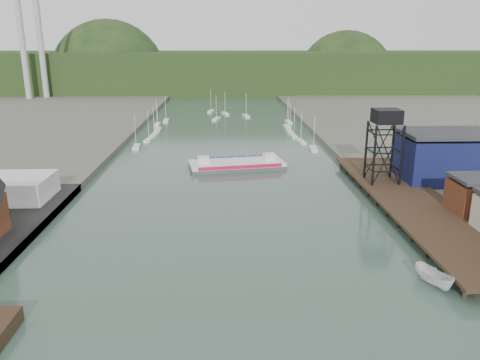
{
  "coord_description": "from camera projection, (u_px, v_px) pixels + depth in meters",
  "views": [
    {
      "loc": [
        0.07,
        -40.79,
        31.65
      ],
      "look_at": [
        3.33,
        53.54,
        4.0
      ],
      "focal_mm": 35.0,
      "sensor_mm": 36.0,
      "label": 1
    }
  ],
  "objects": [
    {
      "name": "marina_sailboats",
      "position": [
        224.0,
        128.0,
        180.73
      ],
      "size": [
        57.71,
        92.65,
        0.9
      ],
      "color": "silver",
      "rests_on": "ground"
    },
    {
      "name": "chain_ferry",
      "position": [
        237.0,
        164.0,
        122.97
      ],
      "size": [
        25.85,
        13.87,
        3.53
      ],
      "rotation": [
        0.0,
        0.0,
        0.17
      ],
      "color": "#454547",
      "rests_on": "ground"
    },
    {
      "name": "motorboat",
      "position": [
        434.0,
        278.0,
        63.07
      ],
      "size": [
        4.67,
        7.03,
        2.54
      ],
      "primitive_type": "imported",
      "rotation": [
        0.0,
        0.0,
        0.37
      ],
      "color": "silver",
      "rests_on": "ground"
    },
    {
      "name": "lift_tower",
      "position": [
        386.0,
        121.0,
        100.41
      ],
      "size": [
        6.5,
        6.5,
        16.0
      ],
      "color": "black",
      "rests_on": "east_pier"
    },
    {
      "name": "distant_hills",
      "position": [
        218.0,
        74.0,
        334.0
      ],
      "size": [
        500.0,
        120.0,
        80.0
      ],
      "color": "black",
      "rests_on": "ground"
    },
    {
      "name": "blue_shed",
      "position": [
        446.0,
        157.0,
        105.24
      ],
      "size": [
        20.5,
        14.5,
        11.3
      ],
      "color": "black",
      "rests_on": "east_land"
    },
    {
      "name": "east_pier",
      "position": [
        412.0,
        201.0,
        91.88
      ],
      "size": [
        14.0,
        70.0,
        2.45
      ],
      "color": "black",
      "rests_on": "ground"
    },
    {
      "name": "white_shed",
      "position": [
        4.0,
        188.0,
        93.43
      ],
      "size": [
        18.0,
        12.0,
        4.5
      ],
      "primitive_type": "cube",
      "color": "silver",
      "rests_on": "west_quay"
    },
    {
      "name": "smokestacks",
      "position": [
        32.0,
        46.0,
        259.06
      ],
      "size": [
        11.2,
        8.2,
        60.0
      ],
      "color": "#A2A29D",
      "rests_on": "ground"
    }
  ]
}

